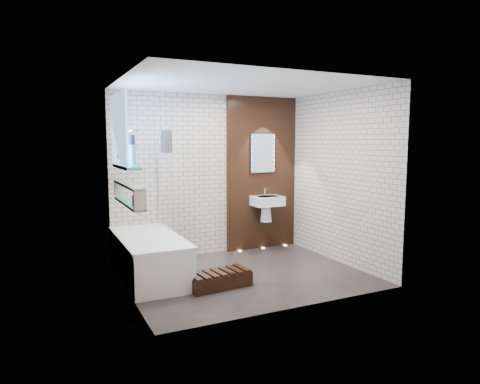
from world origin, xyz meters
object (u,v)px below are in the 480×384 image
bathtub (149,257)px  bath_screen (164,181)px  led_mirror (263,153)px  washbasin (267,204)px  walnut_step (219,280)px

bathtub → bath_screen: bath_screen is taller
bathtub → led_mirror: size_ratio=2.49×
bathtub → washbasin: (2.17, 0.62, 0.50)m
washbasin → led_mirror: led_mirror is taller
bath_screen → bathtub: bearing=-128.9°
washbasin → walnut_step: bearing=-136.8°
bathtub → walnut_step: bearing=-46.5°
bathtub → walnut_step: bathtub is taller
washbasin → led_mirror: 0.88m
washbasin → led_mirror: bearing=90.0°
washbasin → bath_screen: bearing=-174.2°
bath_screen → washbasin: 1.89m
bath_screen → washbasin: bearing=5.8°
bath_screen → led_mirror: bearing=10.7°
bath_screen → washbasin: size_ratio=2.41×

